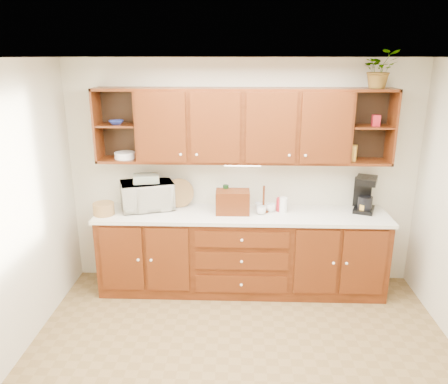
# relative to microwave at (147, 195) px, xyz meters

# --- Properties ---
(floor) EXTENTS (4.00, 4.00, 0.00)m
(floor) POSITION_rel_microwave_xyz_m (1.08, -1.55, -1.10)
(floor) COLOR olive
(floor) RESTS_ON ground
(ceiling) EXTENTS (4.00, 4.00, 0.00)m
(ceiling) POSITION_rel_microwave_xyz_m (1.08, -1.55, 1.50)
(ceiling) COLOR white
(ceiling) RESTS_ON back_wall
(back_wall) EXTENTS (4.00, 0.00, 4.00)m
(back_wall) POSITION_rel_microwave_xyz_m (1.08, 0.20, 0.20)
(back_wall) COLOR beige
(back_wall) RESTS_ON floor
(base_cabinets) EXTENTS (3.20, 0.60, 0.90)m
(base_cabinets) POSITION_rel_microwave_xyz_m (1.08, -0.10, -0.65)
(base_cabinets) COLOR #371606
(base_cabinets) RESTS_ON floor
(countertop) EXTENTS (3.24, 0.64, 0.04)m
(countertop) POSITION_rel_microwave_xyz_m (1.08, -0.11, -0.18)
(countertop) COLOR silver
(countertop) RESTS_ON base_cabinets
(upper_cabinets) EXTENTS (3.20, 0.33, 0.80)m
(upper_cabinets) POSITION_rel_microwave_xyz_m (1.09, 0.03, 0.79)
(upper_cabinets) COLOR #371606
(upper_cabinets) RESTS_ON back_wall
(undercabinet_light) EXTENTS (0.40, 0.05, 0.02)m
(undercabinet_light) POSITION_rel_microwave_xyz_m (1.08, -0.02, 0.37)
(undercabinet_light) COLOR white
(undercabinet_light) RESTS_ON upper_cabinets
(wicker_basket) EXTENTS (0.30, 0.30, 0.13)m
(wicker_basket) POSITION_rel_microwave_xyz_m (-0.44, -0.22, -0.09)
(wicker_basket) COLOR #9B6E40
(wicker_basket) RESTS_ON countertop
(microwave) EXTENTS (0.67, 0.56, 0.32)m
(microwave) POSITION_rel_microwave_xyz_m (0.00, 0.00, 0.00)
(microwave) COLOR beige
(microwave) RESTS_ON countertop
(towel_stack) EXTENTS (0.32, 0.26, 0.08)m
(towel_stack) POSITION_rel_microwave_xyz_m (0.00, 0.00, 0.20)
(towel_stack) COLOR tan
(towel_stack) RESTS_ON microwave
(wine_bottle) EXTENTS (0.08, 0.08, 0.30)m
(wine_bottle) POSITION_rel_microwave_xyz_m (0.90, -0.02, -0.01)
(wine_bottle) COLOR black
(wine_bottle) RESTS_ON countertop
(woven_tray) EXTENTS (0.35, 0.17, 0.33)m
(woven_tray) POSITION_rel_microwave_xyz_m (0.36, 0.08, -0.15)
(woven_tray) COLOR #9B6E40
(woven_tray) RESTS_ON countertop
(bread_box) EXTENTS (0.37, 0.24, 0.26)m
(bread_box) POSITION_rel_microwave_xyz_m (0.97, -0.11, -0.03)
(bread_box) COLOR #371606
(bread_box) RESTS_ON countertop
(mug_tree) EXTENTS (0.26, 0.27, 0.30)m
(mug_tree) POSITION_rel_microwave_xyz_m (1.32, -0.06, -0.11)
(mug_tree) COLOR #371606
(mug_tree) RESTS_ON countertop
(canister_red) EXTENTS (0.12, 0.12, 0.15)m
(canister_red) POSITION_rel_microwave_xyz_m (1.51, -0.02, -0.08)
(canister_red) COLOR #AB1822
(canister_red) RESTS_ON countertop
(canister_white) EXTENTS (0.11, 0.11, 0.17)m
(canister_white) POSITION_rel_microwave_xyz_m (1.54, -0.07, -0.07)
(canister_white) COLOR white
(canister_white) RESTS_ON countertop
(canister_yellow) EXTENTS (0.11, 0.11, 0.10)m
(canister_yellow) POSITION_rel_microwave_xyz_m (2.42, -0.06, -0.11)
(canister_yellow) COLOR gold
(canister_yellow) RESTS_ON countertop
(coffee_maker) EXTENTS (0.30, 0.34, 0.40)m
(coffee_maker) POSITION_rel_microwave_xyz_m (2.45, 0.02, 0.03)
(coffee_maker) COLOR black
(coffee_maker) RESTS_ON countertop
(bowl_stack) EXTENTS (0.20, 0.20, 0.04)m
(bowl_stack) POSITION_rel_microwave_xyz_m (-0.30, 0.03, 0.82)
(bowl_stack) COLOR navy
(bowl_stack) RESTS_ON upper_cabinets
(plate_stack) EXTENTS (0.30, 0.30, 0.07)m
(plate_stack) POSITION_rel_microwave_xyz_m (-0.23, 0.02, 0.46)
(plate_stack) COLOR white
(plate_stack) RESTS_ON upper_cabinets
(pantry_box_yellow) EXTENTS (0.12, 0.11, 0.17)m
(pantry_box_yellow) POSITION_rel_microwave_xyz_m (2.27, 0.01, 0.51)
(pantry_box_yellow) COLOR gold
(pantry_box_yellow) RESTS_ON upper_cabinets
(pantry_box_red) EXTENTS (0.08, 0.07, 0.12)m
(pantry_box_red) POSITION_rel_microwave_xyz_m (2.48, 0.00, 0.86)
(pantry_box_red) COLOR #AB1822
(pantry_box_red) RESTS_ON upper_cabinets
(potted_plant) EXTENTS (0.36, 0.32, 0.38)m
(potted_plant) POSITION_rel_microwave_xyz_m (2.46, -0.03, 1.38)
(potted_plant) COLOR #999999
(potted_plant) RESTS_ON upper_cabinets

